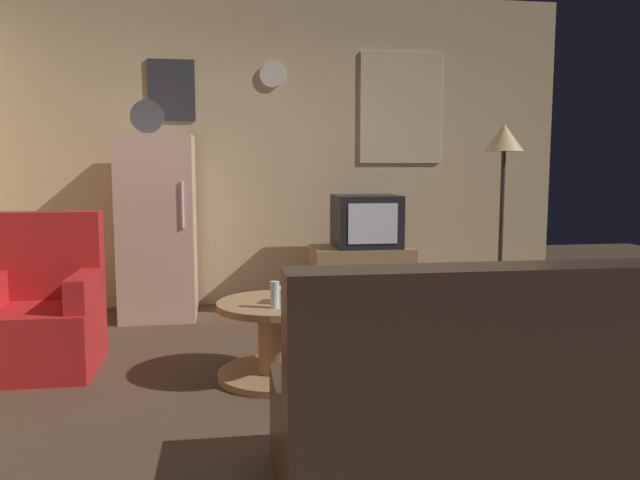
{
  "coord_description": "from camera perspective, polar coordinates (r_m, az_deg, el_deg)",
  "views": [
    {
      "loc": [
        -0.5,
        -3.29,
        1.25
      ],
      "look_at": [
        0.13,
        0.9,
        0.75
      ],
      "focal_mm": 35.28,
      "sensor_mm": 36.0,
      "label": 1
    }
  ],
  "objects": [
    {
      "name": "mug_ceramic_tan",
      "position": [
        3.7,
        -3.16,
        -4.89
      ],
      "size": [
        0.08,
        0.08,
        0.09
      ],
      "primitive_type": "cylinder",
      "color": "tan",
      "rests_on": "coffee_table"
    },
    {
      "name": "mug_ceramic_white",
      "position": [
        3.64,
        -3.49,
        -5.09
      ],
      "size": [
        0.08,
        0.08,
        0.09
      ],
      "primitive_type": "cylinder",
      "color": "silver",
      "rests_on": "coffee_table"
    },
    {
      "name": "crt_tv",
      "position": [
        5.37,
        4.21,
        1.72
      ],
      "size": [
        0.54,
        0.51,
        0.44
      ],
      "color": "black",
      "rests_on": "tv_stand"
    },
    {
      "name": "coffee_table",
      "position": [
        3.77,
        -3.8,
        -9.0
      ],
      "size": [
        0.72,
        0.72,
        0.46
      ],
      "color": "#9E754C",
      "rests_on": "ground_plane"
    },
    {
      "name": "book_stack",
      "position": [
        5.52,
        10.92,
        -5.88
      ],
      "size": [
        0.21,
        0.18,
        0.12
      ],
      "color": "#694692",
      "rests_on": "ground_plane"
    },
    {
      "name": "couch",
      "position": [
        2.57,
        16.2,
        -14.89
      ],
      "size": [
        1.7,
        0.8,
        0.92
      ],
      "color": "#38281E",
      "rests_on": "ground_plane"
    },
    {
      "name": "tv_stand",
      "position": [
        5.43,
        3.77,
        -3.57
      ],
      "size": [
        0.84,
        0.53,
        0.56
      ],
      "color": "#9E754C",
      "rests_on": "ground_plane"
    },
    {
      "name": "wall_with_art",
      "position": [
        5.76,
        -3.6,
        8.11
      ],
      "size": [
        5.2,
        0.12,
        2.77
      ],
      "color": "#D1B284",
      "rests_on": "ground_plane"
    },
    {
      "name": "armchair",
      "position": [
        4.27,
        -24.0,
        -6.18
      ],
      "size": [
        0.68,
        0.68,
        0.96
      ],
      "color": "red",
      "rests_on": "ground_plane"
    },
    {
      "name": "fridge",
      "position": [
        5.33,
        -14.49,
        1.18
      ],
      "size": [
        0.6,
        0.62,
        1.77
      ],
      "color": "beige",
      "rests_on": "ground_plane"
    },
    {
      "name": "ground_plane",
      "position": [
        3.55,
        0.04,
        -13.86
      ],
      "size": [
        12.0,
        12.0,
        0.0
      ],
      "primitive_type": "plane",
      "color": "#4C3828"
    },
    {
      "name": "standing_lamp",
      "position": [
        5.38,
        16.32,
        7.61
      ],
      "size": [
        0.32,
        0.32,
        1.59
      ],
      "color": "#332D28",
      "rests_on": "ground_plane"
    },
    {
      "name": "wine_glass",
      "position": [
        3.53,
        -4.12,
        -4.97
      ],
      "size": [
        0.05,
        0.05,
        0.15
      ],
      "primitive_type": "cylinder",
      "color": "silver",
      "rests_on": "coffee_table"
    }
  ]
}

